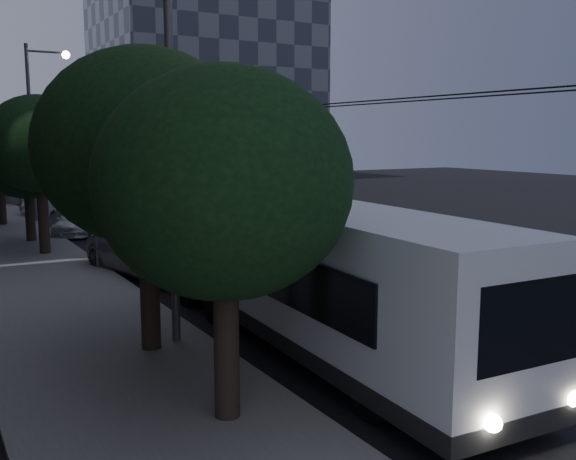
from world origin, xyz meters
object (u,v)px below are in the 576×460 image
at_px(pickup_silver, 155,250).
at_px(car_white_c, 40,203).
at_px(car_white_d, 25,194).
at_px(trolleybus, 309,269).
at_px(car_white_b, 76,222).
at_px(streetlamp_far, 38,117).
at_px(streetlamp_near, 187,101).
at_px(car_white_a, 111,222).

xyz_separation_m(pickup_silver, car_white_c, (-0.70, 20.49, -0.17)).
relative_size(car_white_c, car_white_d, 0.92).
distance_m(pickup_silver, car_white_c, 20.50).
bearing_deg(car_white_d, trolleybus, -110.13).
height_order(car_white_b, car_white_d, car_white_d).
height_order(car_white_d, streetlamp_far, streetlamp_far).
relative_size(car_white_b, car_white_c, 1.02).
height_order(car_white_d, streetlamp_near, streetlamp_near).
distance_m(car_white_a, car_white_c, 11.02).
xyz_separation_m(car_white_d, streetlamp_near, (-1.09, -34.58, 4.99)).
height_order(trolleybus, car_white_b, trolleybus).
bearing_deg(car_white_a, car_white_b, 146.91).
bearing_deg(car_white_c, car_white_b, -70.20).
bearing_deg(pickup_silver, trolleybus, -97.12).
xyz_separation_m(car_white_b, streetlamp_far, (-0.72, 5.26, 5.37)).
bearing_deg(pickup_silver, car_white_d, 80.17).
relative_size(car_white_c, streetlamp_near, 0.45).
height_order(pickup_silver, car_white_d, pickup_silver).
relative_size(pickup_silver, streetlamp_near, 0.65).
bearing_deg(car_white_d, streetlamp_far, -115.09).
xyz_separation_m(car_white_d, streetlamp_far, (-0.49, -10.24, 5.21)).
bearing_deg(streetlamp_near, pickup_silver, 77.49).
distance_m(streetlamp_near, streetlamp_far, 24.35).
xyz_separation_m(trolleybus, streetlamp_far, (-1.89, 25.66, 4.18)).
relative_size(trolleybus, streetlamp_far, 1.33).
bearing_deg(streetlamp_far, car_white_d, 87.28).
bearing_deg(streetlamp_far, car_white_a, -72.60).
height_order(car_white_a, car_white_d, car_white_d).
relative_size(car_white_a, car_white_d, 0.87).
distance_m(car_white_a, streetlamp_far, 8.77).
distance_m(pickup_silver, car_white_d, 26.50).
xyz_separation_m(pickup_silver, streetlamp_near, (-1.80, -8.09, 4.91)).
distance_m(trolleybus, car_white_c, 29.96).
relative_size(trolleybus, car_white_a, 3.31).
xyz_separation_m(trolleybus, car_white_b, (-1.17, 20.40, -1.19)).
height_order(pickup_silver, streetlamp_far, streetlamp_far).
height_order(trolleybus, car_white_c, trolleybus).
distance_m(car_white_d, streetlamp_far, 11.50).
bearing_deg(pickup_silver, streetlamp_near, -113.86).
relative_size(trolleybus, car_white_c, 3.12).
height_order(car_white_b, streetlamp_near, streetlamp_near).
bearing_deg(car_white_b, streetlamp_far, 120.96).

